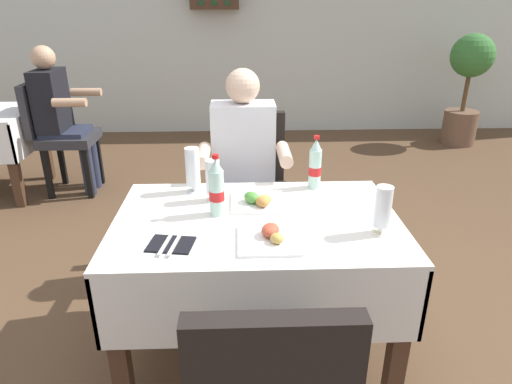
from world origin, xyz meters
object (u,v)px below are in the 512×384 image
(chair_far_diner_seat, at_px, (252,185))
(background_chair_right, at_px, (57,131))
(cola_bottle_secondary, at_px, (217,189))
(potted_plant_corner, at_px, (468,82))
(napkin_cutlery_set, at_px, (171,244))
(beer_glass_left, at_px, (193,170))
(beer_glass_right, at_px, (383,210))
(cola_bottle_primary, at_px, (315,165))
(main_dining_table, at_px, (257,251))
(seated_diner_far, at_px, (244,167))
(plate_far_diner, at_px, (258,201))
(beer_glass_middle, at_px, (213,180))
(background_patron, at_px, (60,113))
(plate_near_camera, at_px, (269,237))

(chair_far_diner_seat, height_order, background_chair_right, same)
(cola_bottle_secondary, distance_m, potted_plant_corner, 4.28)
(background_chair_right, bearing_deg, napkin_cutlery_set, -60.59)
(beer_glass_left, bearing_deg, chair_far_diner_seat, 59.09)
(beer_glass_right, xyz_separation_m, cola_bottle_secondary, (-0.67, 0.20, 0.02))
(cola_bottle_primary, bearing_deg, main_dining_table, -132.23)
(seated_diner_far, distance_m, plate_far_diner, 0.56)
(plate_far_diner, xyz_separation_m, potted_plant_corner, (2.53, 3.22, -0.02))
(cola_bottle_primary, bearing_deg, cola_bottle_secondary, -148.85)
(seated_diner_far, distance_m, cola_bottle_secondary, 0.67)
(seated_diner_far, xyz_separation_m, beer_glass_right, (0.54, -0.85, 0.12))
(beer_glass_left, bearing_deg, background_chair_right, 127.01)
(main_dining_table, xyz_separation_m, beer_glass_left, (-0.30, 0.30, 0.28))
(beer_glass_right, bearing_deg, beer_glass_middle, 152.99)
(cola_bottle_secondary, xyz_separation_m, napkin_cutlery_set, (-0.17, -0.27, -0.12))
(beer_glass_middle, height_order, background_patron, background_patron)
(napkin_cutlery_set, bearing_deg, potted_plant_corner, 51.16)
(beer_glass_right, bearing_deg, background_patron, 132.97)
(background_chair_right, height_order, potted_plant_corner, potted_plant_corner)
(plate_near_camera, xyz_separation_m, cola_bottle_secondary, (-0.21, 0.25, 0.11))
(background_patron, distance_m, potted_plant_corner, 4.31)
(napkin_cutlery_set, relative_size, background_chair_right, 0.20)
(beer_glass_right, distance_m, napkin_cutlery_set, 0.84)
(seated_diner_far, relative_size, plate_far_diner, 5.11)
(plate_near_camera, height_order, potted_plant_corner, potted_plant_corner)
(cola_bottle_primary, bearing_deg, beer_glass_right, -68.60)
(chair_far_diner_seat, relative_size, background_patron, 0.77)
(background_chair_right, relative_size, potted_plant_corner, 0.77)
(main_dining_table, bearing_deg, cola_bottle_secondary, 165.22)
(main_dining_table, height_order, background_patron, background_patron)
(chair_far_diner_seat, xyz_separation_m, seated_diner_far, (-0.05, -0.11, 0.16))
(potted_plant_corner, bearing_deg, plate_near_camera, -125.07)
(beer_glass_right, distance_m, background_patron, 3.05)
(cola_bottle_primary, bearing_deg, chair_far_diner_seat, 122.76)
(chair_far_diner_seat, distance_m, cola_bottle_secondary, 0.83)
(plate_near_camera, xyz_separation_m, beer_glass_right, (0.45, 0.04, 0.09))
(seated_diner_far, bearing_deg, plate_near_camera, -84.27)
(beer_glass_left, relative_size, background_patron, 0.18)
(chair_far_diner_seat, relative_size, napkin_cutlery_set, 4.96)
(seated_diner_far, bearing_deg, main_dining_table, -85.97)
(beer_glass_middle, height_order, beer_glass_right, beer_glass_right)
(seated_diner_far, height_order, napkin_cutlery_set, seated_diner_far)
(chair_far_diner_seat, xyz_separation_m, background_chair_right, (-1.63, 1.27, 0.00))
(beer_glass_left, relative_size, beer_glass_right, 1.09)
(chair_far_diner_seat, xyz_separation_m, beer_glass_right, (0.49, -0.96, 0.28))
(plate_far_diner, height_order, beer_glass_middle, beer_glass_middle)
(main_dining_table, xyz_separation_m, napkin_cutlery_set, (-0.34, -0.22, 0.17))
(plate_near_camera, height_order, cola_bottle_primary, cola_bottle_primary)
(main_dining_table, distance_m, potted_plant_corner, 4.21)
(seated_diner_far, relative_size, background_patron, 1.00)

